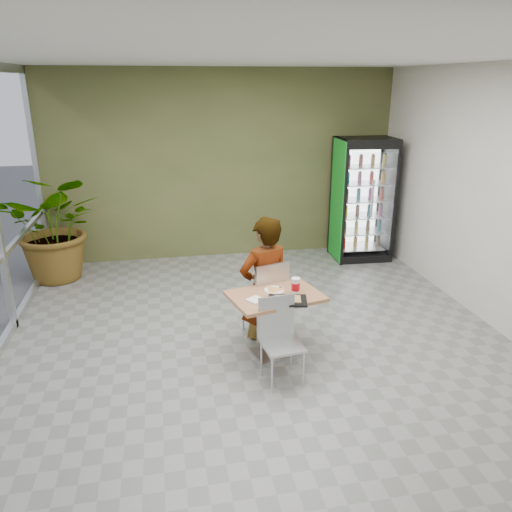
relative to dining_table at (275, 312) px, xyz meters
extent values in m
plane|color=gray|center=(-0.11, 0.12, -0.54)|extent=(7.00, 7.00, 0.00)
cube|color=#BA7C4F|center=(0.00, 0.00, 0.19)|extent=(1.11, 0.90, 0.04)
cylinder|color=silver|center=(0.00, 0.00, -0.18)|extent=(0.10, 0.10, 0.71)
cube|color=silver|center=(0.00, 0.00, -0.52)|extent=(0.57, 0.50, 0.04)
cube|color=silver|center=(-0.02, 0.53, -0.07)|extent=(0.55, 0.55, 0.03)
cube|color=silver|center=(0.05, 0.33, 0.19)|extent=(0.42, 0.16, 0.52)
cylinder|color=silver|center=(0.10, 0.76, -0.30)|extent=(0.02, 0.02, 0.47)
cylinder|color=silver|center=(-0.25, 0.65, -0.30)|extent=(0.02, 0.02, 0.47)
cylinder|color=silver|center=(0.22, 0.41, -0.30)|extent=(0.02, 0.02, 0.47)
cylinder|color=silver|center=(-0.14, 0.29, -0.30)|extent=(0.02, 0.02, 0.47)
cube|color=silver|center=(-0.05, -0.54, -0.11)|extent=(0.44, 0.44, 0.03)
cube|color=silver|center=(-0.07, -0.36, 0.12)|extent=(0.39, 0.08, 0.47)
cylinder|color=silver|center=(-0.19, -0.73, -0.33)|extent=(0.02, 0.02, 0.42)
cylinder|color=silver|center=(0.14, -0.69, -0.33)|extent=(0.02, 0.02, 0.42)
cylinder|color=silver|center=(-0.23, -0.40, -0.33)|extent=(0.02, 0.02, 0.42)
cylinder|color=silver|center=(0.10, -0.35, -0.33)|extent=(0.02, 0.02, 0.42)
imported|color=black|center=(-0.02, 0.48, 0.07)|extent=(0.77, 0.62, 1.81)
cylinder|color=white|center=(0.01, 0.11, 0.22)|extent=(0.23, 0.23, 0.01)
cylinder|color=white|center=(0.23, 0.01, 0.29)|extent=(0.09, 0.09, 0.16)
cylinder|color=red|center=(0.23, 0.01, 0.29)|extent=(0.09, 0.09, 0.09)
cylinder|color=white|center=(0.23, 0.01, 0.38)|extent=(0.10, 0.10, 0.01)
cube|color=white|center=(-0.24, -0.13, 0.22)|extent=(0.22, 0.22, 0.02)
cube|color=black|center=(0.09, -0.21, 0.23)|extent=(0.46, 0.37, 0.02)
cube|color=black|center=(2.24, 3.02, 0.51)|extent=(0.98, 0.78, 2.09)
cube|color=green|center=(1.77, 3.02, 0.51)|extent=(0.05, 0.72, 2.05)
cube|color=silver|center=(2.24, 2.67, 0.53)|extent=(0.75, 0.05, 1.67)
imported|color=#27622A|center=(-2.78, 2.95, 0.31)|extent=(1.71, 1.54, 1.69)
camera|label=1|loc=(-1.16, -4.91, 2.43)|focal=35.00mm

